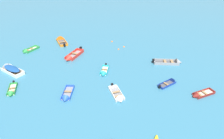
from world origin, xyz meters
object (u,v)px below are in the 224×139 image
rowboat_grey_distant_center (173,62)px  mooring_buoy_far_field (124,47)px  rowboat_green_midfield_right (11,92)px  rowboat_deep_blue_foreground_center (170,82)px  rowboat_blue_near_camera (66,97)px  rowboat_green_outer_left (27,51)px  rowboat_white_outer_right (118,97)px  mooring_buoy_between_boats_left (112,42)px  mooring_buoy_midfield (118,49)px  rowboat_white_back_row_right (9,69)px  rowboat_maroon_far_back (198,95)px  rowboat_orange_midfield_left (60,40)px  rowboat_turquoise_cluster_inner (103,73)px  rowboat_red_far_left (71,57)px

rowboat_grey_distant_center → mooring_buoy_far_field: size_ratio=13.87×
rowboat_green_midfield_right → rowboat_deep_blue_foreground_center: size_ratio=1.05×
rowboat_green_midfield_right → rowboat_blue_near_camera: bearing=-7.5°
rowboat_green_outer_left → rowboat_white_outer_right: bearing=-39.2°
rowboat_deep_blue_foreground_center → mooring_buoy_between_boats_left: bearing=118.7°
rowboat_blue_near_camera → mooring_buoy_midfield: 15.92m
rowboat_green_midfield_right → rowboat_deep_blue_foreground_center: (21.12, 2.28, -0.01)m
rowboat_white_outer_right → rowboat_deep_blue_foreground_center: (7.34, 3.30, -0.04)m
rowboat_white_back_row_right → rowboat_deep_blue_foreground_center: rowboat_white_back_row_right is taller
rowboat_maroon_far_back → rowboat_deep_blue_foreground_center: bearing=133.6°
rowboat_maroon_far_back → rowboat_green_outer_left: bearing=154.0°
rowboat_orange_midfield_left → rowboat_grey_distant_center: 22.71m
rowboat_green_midfield_right → mooring_buoy_far_field: (15.28, 14.50, -0.15)m
rowboat_grey_distant_center → mooring_buoy_between_boats_left: rowboat_grey_distant_center is taller
rowboat_maroon_far_back → rowboat_green_outer_left: size_ratio=1.00×
rowboat_orange_midfield_left → rowboat_blue_near_camera: (4.91, -18.39, -0.04)m
rowboat_white_outer_right → rowboat_green_outer_left: 21.09m
rowboat_blue_near_camera → rowboat_green_outer_left: bearing=126.6°
rowboat_white_back_row_right → mooring_buoy_far_field: bearing=26.6°
rowboat_white_back_row_right → rowboat_turquoise_cluster_inner: bearing=-3.0°
rowboat_green_midfield_right → mooring_buoy_midfield: (14.20, 13.37, -0.15)m
rowboat_turquoise_cluster_inner → rowboat_white_outer_right: size_ratio=0.90×
rowboat_red_far_left → mooring_buoy_between_boats_left: (6.98, 7.44, -0.25)m
rowboat_red_far_left → rowboat_green_outer_left: bearing=163.3°
rowboat_green_midfield_right → rowboat_maroon_far_back: size_ratio=0.93×
rowboat_green_midfield_right → rowboat_red_far_left: size_ratio=0.67×
rowboat_maroon_far_back → mooring_buoy_between_boats_left: bearing=121.5°
rowboat_green_midfield_right → mooring_buoy_between_boats_left: (12.96, 17.17, -0.15)m
rowboat_turquoise_cluster_inner → rowboat_orange_midfield_left: bearing=126.5°
rowboat_green_midfield_right → mooring_buoy_between_boats_left: bearing=53.0°
rowboat_white_back_row_right → mooring_buoy_between_boats_left: size_ratio=13.04×
rowboat_orange_midfield_left → mooring_buoy_between_boats_left: size_ratio=13.04×
rowboat_maroon_far_back → rowboat_blue_near_camera: bearing=-178.8°
mooring_buoy_far_field → rowboat_white_outer_right: bearing=-95.5°
rowboat_white_outer_right → mooring_buoy_far_field: (1.50, 15.52, -0.18)m
rowboat_blue_near_camera → mooring_buoy_midfield: rowboat_blue_near_camera is taller
rowboat_blue_near_camera → rowboat_green_outer_left: rowboat_green_outer_left is taller
rowboat_red_far_left → rowboat_blue_near_camera: size_ratio=1.45×
rowboat_turquoise_cluster_inner → rowboat_maroon_far_back: bearing=-24.0°
rowboat_orange_midfield_left → rowboat_green_outer_left: 7.12m
rowboat_green_midfield_right → rowboat_grey_distant_center: bearing=19.0°
rowboat_green_outer_left → mooring_buoy_far_field: bearing=7.0°
rowboat_red_far_left → mooring_buoy_far_field: 10.46m
rowboat_white_back_row_right → rowboat_green_midfield_right: rowboat_white_back_row_right is taller
rowboat_orange_midfield_left → rowboat_maroon_far_back: 28.09m
rowboat_white_outer_right → mooring_buoy_between_boats_left: rowboat_white_outer_right is taller
rowboat_maroon_far_back → rowboat_white_outer_right: (-10.10, -0.40, 0.03)m
rowboat_orange_midfield_left → rowboat_green_outer_left: bearing=-133.9°
rowboat_green_midfield_right → rowboat_orange_midfield_left: rowboat_orange_midfield_left is taller
rowboat_green_midfield_right → rowboat_red_far_left: (5.98, 9.73, 0.09)m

